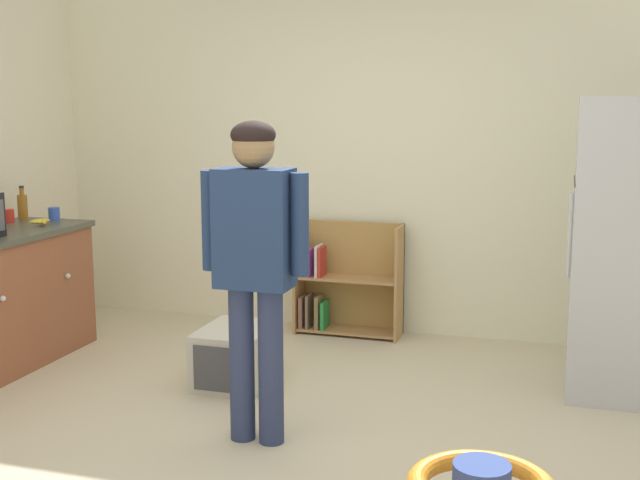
{
  "coord_description": "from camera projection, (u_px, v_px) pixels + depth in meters",
  "views": [
    {
      "loc": [
        1.39,
        -3.64,
        1.75
      ],
      "look_at": [
        0.07,
        0.64,
        0.98
      ],
      "focal_mm": 45.37,
      "sensor_mm": 36.0,
      "label": 1
    }
  ],
  "objects": [
    {
      "name": "amber_bottle",
      "position": [
        23.0,
        206.0,
        5.89
      ],
      "size": [
        0.07,
        0.07,
        0.25
      ],
      "color": "#9E661E",
      "rests_on": "kitchen_counter"
    },
    {
      "name": "pet_carrier",
      "position": [
        236.0,
        356.0,
        5.05
      ],
      "size": [
        0.42,
        0.55,
        0.36
      ],
      "color": "beige",
      "rests_on": "ground"
    },
    {
      "name": "standing_person",
      "position": [
        255.0,
        252.0,
        4.06
      ],
      "size": [
        0.57,
        0.22,
        1.66
      ],
      "color": "navy",
      "rests_on": "ground"
    },
    {
      "name": "ground_plane",
      "position": [
        270.0,
        448.0,
        4.13
      ],
      "size": [
        12.0,
        12.0,
        0.0
      ],
      "primitive_type": "plane",
      "color": "beige",
      "rests_on": "ground"
    },
    {
      "name": "red_cup",
      "position": [
        8.0,
        216.0,
        5.74
      ],
      "size": [
        0.08,
        0.08,
        0.09
      ],
      "primitive_type": "cylinder",
      "color": "red",
      "rests_on": "kitchen_counter"
    },
    {
      "name": "refrigerator",
      "position": [
        634.0,
        249.0,
        4.78
      ],
      "size": [
        0.73,
        0.68,
        1.78
      ],
      "color": "#B7BABF",
      "rests_on": "ground"
    },
    {
      "name": "banana_bunch",
      "position": [
        42.0,
        221.0,
        5.61
      ],
      "size": [
        0.15,
        0.16,
        0.04
      ],
      "color": "yellow",
      "rests_on": "kitchen_counter"
    },
    {
      "name": "bookshelf",
      "position": [
        343.0,
        285.0,
        6.15
      ],
      "size": [
        0.8,
        0.28,
        0.85
      ],
      "color": "#AA7F4D",
      "rests_on": "ground"
    },
    {
      "name": "blue_cup",
      "position": [
        54.0,
        214.0,
        5.84
      ],
      "size": [
        0.08,
        0.08,
        0.09
      ],
      "primitive_type": "cylinder",
      "color": "blue",
      "rests_on": "kitchen_counter"
    },
    {
      "name": "back_wall",
      "position": [
        376.0,
        155.0,
        6.1
      ],
      "size": [
        5.2,
        0.06,
        2.7
      ],
      "primitive_type": "cube",
      "color": "#E9E7C6",
      "rests_on": "ground"
    }
  ]
}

